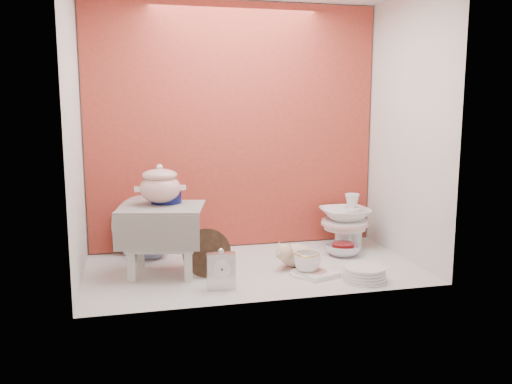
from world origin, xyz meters
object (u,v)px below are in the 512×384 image
floral_platter (142,225)px  mantel_clock (221,269)px  plush_pig (296,255)px  gold_rim_teacup (307,262)px  soup_tureen (160,184)px  dinner_plate_stack (365,274)px  porcelain_tower (345,221)px  crystal_bowl (343,250)px  step_stool (163,240)px  blue_white_vase (150,238)px

floral_platter → mantel_clock: floral_platter is taller
plush_pig → gold_rim_teacup: (0.02, -0.14, -0.00)m
gold_rim_teacup → soup_tureen: bearing=161.6°
dinner_plate_stack → mantel_clock: bearing=176.0°
mantel_clock → dinner_plate_stack: 0.74m
dinner_plate_stack → porcelain_tower: (0.15, 0.62, 0.13)m
crystal_bowl → dinner_plate_stack: bearing=-99.4°
mantel_clock → crystal_bowl: (0.81, 0.41, -0.07)m
floral_platter → dinner_plate_stack: (1.08, -0.78, -0.14)m
plush_pig → porcelain_tower: porcelain_tower is taller
step_stool → porcelain_tower: 1.17m
floral_platter → dinner_plate_stack: floral_platter is taller
soup_tureen → blue_white_vase: bearing=100.2°
soup_tureen → gold_rim_teacup: 0.88m
soup_tureen → floral_platter: 0.48m
soup_tureen → plush_pig: bearing=-8.3°
plush_pig → crystal_bowl: size_ratio=1.12×
step_stool → dinner_plate_stack: (0.99, -0.36, -0.15)m
soup_tureen → blue_white_vase: size_ratio=1.12×
floral_platter → mantel_clock: 0.81m
plush_pig → crystal_bowl: plush_pig is taller
plush_pig → step_stool: bearing=171.6°
crystal_bowl → blue_white_vase: bearing=168.6°
plush_pig → mantel_clock: bearing=-155.2°
plush_pig → gold_rim_teacup: bearing=-87.0°
step_stool → gold_rim_teacup: step_stool is taller
floral_platter → mantel_clock: (0.35, -0.73, -0.08)m
mantel_clock → gold_rim_teacup: mantel_clock is taller
mantel_clock → porcelain_tower: porcelain_tower is taller
step_stool → gold_rim_teacup: size_ratio=3.07×
gold_rim_teacup → dinner_plate_stack: (0.25, -0.16, -0.03)m
soup_tureen → plush_pig: soup_tureen is taller
step_stool → plush_pig: step_stool is taller
soup_tureen → step_stool: bearing=-87.2°
gold_rim_teacup → porcelain_tower: (0.40, 0.45, 0.10)m
mantel_clock → crystal_bowl: mantel_clock is taller
step_stool → mantel_clock: (0.26, -0.31, -0.08)m
step_stool → crystal_bowl: size_ratio=2.00×
crystal_bowl → floral_platter: bearing=164.8°
floral_platter → dinner_plate_stack: 1.34m
floral_platter → blue_white_vase: size_ratio=1.55×
mantel_clock → crystal_bowl: bearing=30.5°
plush_pig → dinner_plate_stack: 0.41m
soup_tureen → floral_platter: size_ratio=0.72×
blue_white_vase → gold_rim_teacup: 0.95m
floral_platter → crystal_bowl: (1.16, -0.31, -0.14)m
soup_tureen → blue_white_vase: 0.46m
step_stool → floral_platter: step_stool is taller
step_stool → mantel_clock: bearing=-37.2°
floral_platter → porcelain_tower: (1.23, -0.16, -0.01)m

